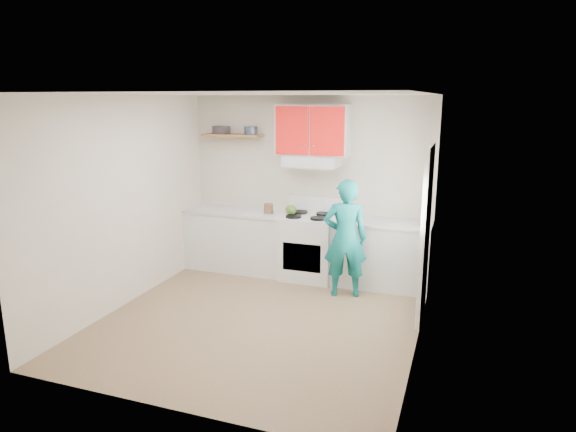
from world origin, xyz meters
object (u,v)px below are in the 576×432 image
at_px(tin, 251,130).
at_px(crock, 269,209).
at_px(stove, 309,247).
at_px(kettle, 291,210).
at_px(person, 345,238).

xyz_separation_m(tin, crock, (0.34, -0.19, -1.12)).
xyz_separation_m(stove, tin, (-0.95, 0.16, 1.64)).
height_order(tin, kettle, tin).
height_order(stove, crock, crock).
xyz_separation_m(tin, person, (1.60, -0.64, -1.32)).
bearing_deg(crock, kettle, 9.72).
xyz_separation_m(kettle, person, (0.93, -0.51, -0.21)).
relative_size(stove, kettle, 5.62).
bearing_deg(tin, stove, -9.38).
distance_m(tin, kettle, 1.30).
height_order(tin, person, tin).
bearing_deg(kettle, stove, -1.47).
relative_size(kettle, crock, 1.02).
relative_size(kettle, person, 0.10).
distance_m(tin, person, 2.17).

